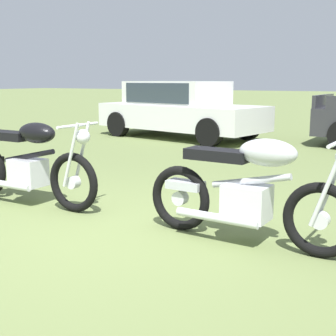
{
  "coord_description": "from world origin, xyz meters",
  "views": [
    {
      "loc": [
        2.81,
        -3.45,
        1.46
      ],
      "look_at": [
        0.48,
        0.58,
        0.58
      ],
      "focal_mm": 49.6,
      "sensor_mm": 36.0,
      "label": 1
    }
  ],
  "objects": [
    {
      "name": "motorcycle_silver",
      "position": [
        1.41,
        0.39,
        0.49
      ],
      "size": [
        2.0,
        0.64,
        1.02
      ],
      "rotation": [
        0.0,
        0.0,
        -0.05
      ],
      "color": "black",
      "rests_on": "ground"
    },
    {
      "name": "car_white",
      "position": [
        -2.89,
        6.97,
        0.8
      ],
      "size": [
        4.61,
        2.52,
        1.43
      ],
      "rotation": [
        0.0,
        0.0,
        -0.19
      ],
      "color": "silver",
      "rests_on": "ground"
    },
    {
      "name": "motorcycle_black",
      "position": [
        -1.33,
        0.39,
        0.49
      ],
      "size": [
        2.13,
        0.64,
        1.02
      ],
      "rotation": [
        0.0,
        0.0,
        -0.01
      ],
      "color": "black",
      "rests_on": "ground"
    },
    {
      "name": "ground_plane",
      "position": [
        0.0,
        0.0,
        0.0
      ],
      "size": [
        120.0,
        120.0,
        0.0
      ],
      "primitive_type": "plane",
      "color": "olive"
    }
  ]
}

